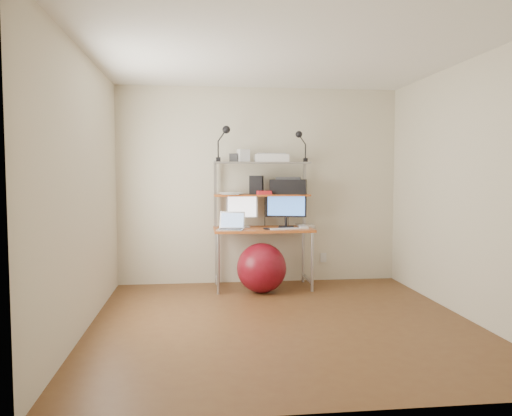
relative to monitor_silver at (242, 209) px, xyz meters
The scene contains 20 objects.
room 1.61m from the monitor_silver, 81.04° to the right, with size 3.60×3.60×3.60m.
computer_desk 0.25m from the monitor_silver, 13.54° to the right, with size 1.20×0.60×1.57m.
wall_outlet 1.31m from the monitor_silver, 11.49° to the left, with size 0.08×0.01×0.12m, color silver.
monitor_silver is the anchor object (origin of this frame).
monitor_black 0.55m from the monitor_silver, ahead, with size 0.51×0.18×0.51m.
laptop 0.34m from the monitor_silver, 121.38° to the right, with size 0.36×0.32×0.27m.
keyboard 0.60m from the monitor_silver, 28.61° to the right, with size 0.37×0.11×0.01m, color silver.
mouse 0.80m from the monitor_silver, 18.19° to the right, with size 0.10×0.06×0.03m, color silver.
mac_mini 0.82m from the monitor_silver, ahead, with size 0.21×0.21×0.04m, color silver.
phone 0.44m from the monitor_silver, 41.28° to the right, with size 0.07×0.14×0.01m, color black.
printer 0.65m from the monitor_silver, ahead, with size 0.51×0.40×0.21m.
nas_cube 0.35m from the monitor_silver, ahead, with size 0.16×0.16×0.23m, color black.
red_box 0.35m from the monitor_silver, 20.12° to the right, with size 0.17×0.11×0.05m, color red.
scanner 0.73m from the monitor_silver, ahead, with size 0.42×0.28×0.11m.
box_white 0.66m from the monitor_silver, 22.22° to the left, with size 0.13×0.11×0.15m, color silver.
box_grey 0.64m from the monitor_silver, 154.09° to the left, with size 0.10×0.10×0.10m, color #323134.
clip_lamp_left 0.92m from the monitor_silver, 162.77° to the right, with size 0.17×0.10×0.44m.
clip_lamp_right 1.12m from the monitor_silver, ahead, with size 0.15×0.08×0.38m.
exercise_ball 0.79m from the monitor_silver, 61.00° to the right, with size 0.59×0.59×0.59m, color maroon.
paper_stack 0.23m from the monitor_silver, behind, with size 0.34×0.41×0.02m.
Camera 1 is at (-0.79, -4.58, 1.41)m, focal length 35.00 mm.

